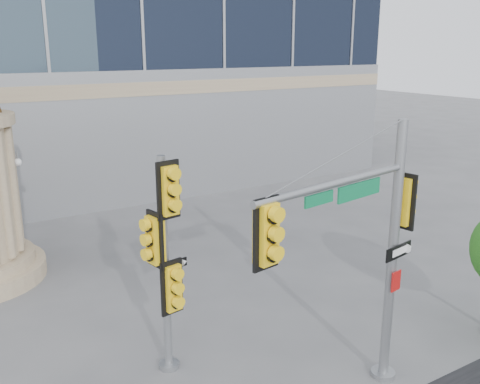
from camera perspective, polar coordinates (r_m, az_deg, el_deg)
ground at (r=12.95m, az=7.08°, el=-17.60°), size 120.00×120.00×0.00m
main_signal_pole at (r=10.50m, az=13.20°, el=-4.63°), size 4.36×1.13×5.66m
secondary_signal_pole at (r=11.38m, az=-7.97°, el=-6.21°), size 0.89×0.64×4.88m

